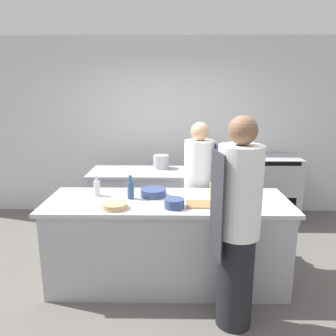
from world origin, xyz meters
The scene contains 15 objects.
ground_plane centered at (0.00, 0.00, 0.00)m, with size 16.00×16.00×0.00m, color #605B56.
wall_back centered at (0.00, 2.13, 1.40)m, with size 8.00×0.06×2.80m.
prep_counter centered at (0.00, 0.00, 0.45)m, with size 2.47×0.84×0.91m.
pass_counter centered at (-0.08, 1.21, 0.45)m, with size 2.01×0.68×0.91m.
oven_range centered at (1.49, 1.76, 0.50)m, with size 0.96×0.64×1.00m.
chef_at_prep_near centered at (0.58, -0.66, 0.91)m, with size 0.39×0.38×1.81m.
chef_at_stove centered at (0.37, 0.66, 0.82)m, with size 0.37×0.36×1.63m.
bottle_olive_oil centered at (-0.74, 0.13, 0.99)m, with size 0.07×0.07×0.22m.
bottle_vinegar centered at (0.48, 0.12, 0.99)m, with size 0.09×0.09×0.21m.
bottle_wine centered at (-0.38, 0.04, 1.00)m, with size 0.07×0.07×0.25m.
bowl_mixing_large centered at (-0.15, 0.13, 0.94)m, with size 0.27×0.27×0.08m.
bowl_prep_small centered at (0.07, -0.23, 0.95)m, with size 0.19×0.19×0.09m.
bowl_ceramic_blue centered at (-0.49, -0.25, 0.93)m, with size 0.24×0.24×0.05m.
cutting_board centered at (0.38, -0.14, 0.91)m, with size 0.39×0.22×0.01m.
stockpot centered at (-0.11, 1.39, 1.00)m, with size 0.22×0.22×0.19m.
Camera 1 is at (0.05, -3.16, 1.99)m, focal length 35.00 mm.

